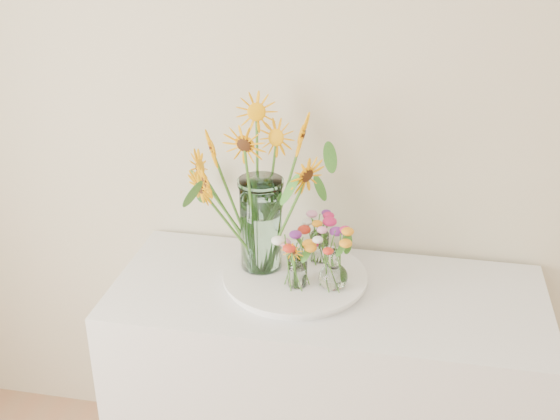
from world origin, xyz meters
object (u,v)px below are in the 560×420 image
(small_vase_c, at_px, (320,247))
(mason_jar, at_px, (261,224))
(counter, at_px, (324,400))
(small_vase_a, at_px, (297,271))
(tray, at_px, (295,279))
(small_vase_b, at_px, (334,269))

(small_vase_c, bearing_deg, mason_jar, -157.79)
(counter, relative_size, small_vase_a, 13.04)
(counter, distance_m, small_vase_c, 0.55)
(small_vase_c, bearing_deg, tray, -119.83)
(mason_jar, bearing_deg, small_vase_a, -35.31)
(small_vase_a, bearing_deg, counter, 16.53)
(tray, xyz_separation_m, mason_jar, (-0.12, 0.04, 0.17))
(mason_jar, bearing_deg, tray, -16.76)
(mason_jar, relative_size, small_vase_a, 2.98)
(mason_jar, distance_m, small_vase_a, 0.20)
(counter, relative_size, tray, 3.11)
(counter, bearing_deg, tray, 163.35)
(tray, bearing_deg, small_vase_b, -20.68)
(counter, distance_m, tray, 0.48)
(small_vase_a, relative_size, small_vase_c, 1.01)
(counter, xyz_separation_m, small_vase_c, (-0.05, 0.15, 0.53))
(counter, xyz_separation_m, mason_jar, (-0.23, 0.07, 0.63))
(mason_jar, xyz_separation_m, small_vase_c, (0.19, 0.08, -0.11))
(counter, bearing_deg, small_vase_a, -163.47)
(counter, distance_m, small_vase_b, 0.54)
(small_vase_a, relative_size, small_vase_b, 0.80)
(small_vase_a, distance_m, small_vase_c, 0.18)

